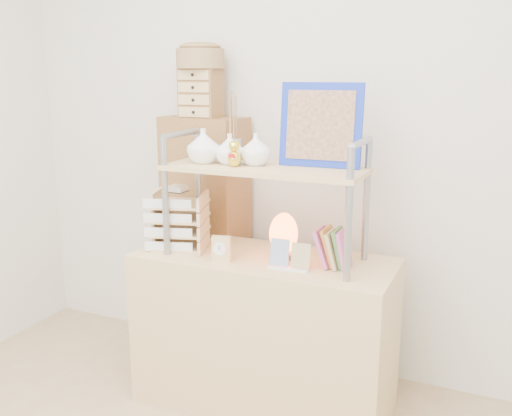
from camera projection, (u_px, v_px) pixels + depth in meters
The scene contains 10 objects.
room_shell at pixel (158, 33), 1.70m from camera, with size 3.42×3.41×2.61m.
desk at pixel (264, 332), 2.72m from camera, with size 1.20×0.50×0.75m, color tan.
cabinet at pixel (206, 239), 3.18m from camera, with size 0.45×0.24×1.35m, color brown.
hutch at pixel (260, 163), 2.55m from camera, with size 0.90×0.34×0.79m.
letter_tray at pixel (179, 223), 2.75m from camera, with size 0.31×0.30×0.31m.
salt_lamp at pixel (284, 235), 2.60m from camera, with size 0.14×0.13×0.21m.
desk_clock at pixel (221, 249), 2.55m from camera, with size 0.09×0.06×0.12m.
postcard_stand at pixel (289, 261), 2.46m from camera, with size 0.18×0.06×0.13m.
drawer_chest at pixel (201, 93), 2.98m from camera, with size 0.20×0.16×0.25m.
woven_basket at pixel (200, 59), 2.94m from camera, with size 0.25×0.25×0.10m, color olive.
Camera 1 is at (0.99, -1.10, 1.58)m, focal length 40.00 mm.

